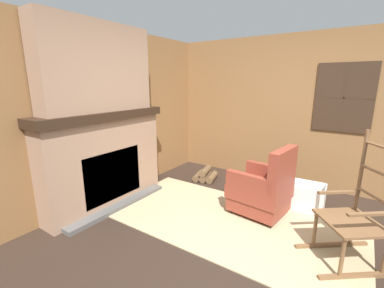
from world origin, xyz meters
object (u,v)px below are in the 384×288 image
(firewood_stack, at_px, (205,175))
(oil_lamp_vase, at_px, (82,106))
(rocking_chair, at_px, (355,222))
(storage_case, at_px, (111,105))
(armchair, at_px, (263,190))
(laundry_basket, at_px, (307,196))

(firewood_stack, distance_m, oil_lamp_vase, 2.41)
(rocking_chair, distance_m, storage_case, 3.21)
(firewood_stack, bearing_deg, armchair, -27.54)
(rocking_chair, bearing_deg, firewood_stack, -63.12)
(laundry_basket, relative_size, storage_case, 2.11)
(rocking_chair, bearing_deg, laundry_basket, -96.57)
(oil_lamp_vase, bearing_deg, armchair, 30.64)
(rocking_chair, distance_m, laundry_basket, 1.13)
(armchair, distance_m, oil_lamp_vase, 2.58)
(armchair, bearing_deg, laundry_basket, -125.42)
(rocking_chair, xyz_separation_m, firewood_stack, (-2.31, 1.09, -0.34))
(rocking_chair, xyz_separation_m, oil_lamp_vase, (-3.04, -0.76, 1.01))
(laundry_basket, xyz_separation_m, storage_case, (-2.47, -1.25, 1.23))
(rocking_chair, height_order, laundry_basket, rocking_chair)
(rocking_chair, relative_size, laundry_basket, 2.81)
(armchair, bearing_deg, storage_case, 27.12)
(armchair, distance_m, rocking_chair, 1.13)
(firewood_stack, distance_m, laundry_basket, 1.75)
(rocking_chair, height_order, oil_lamp_vase, oil_lamp_vase)
(rocking_chair, relative_size, firewood_stack, 2.74)
(firewood_stack, relative_size, laundry_basket, 1.03)
(storage_case, bearing_deg, oil_lamp_vase, -90.02)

